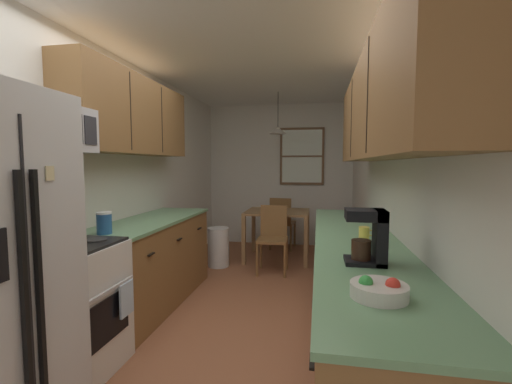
{
  "coord_description": "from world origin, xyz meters",
  "views": [
    {
      "loc": [
        0.7,
        -2.54,
        1.46
      ],
      "look_at": [
        -0.04,
        1.48,
        1.13
      ],
      "focal_mm": 23.68,
      "sensor_mm": 36.0,
      "label": 1
    }
  ],
  "objects_px": {
    "microwave_over_range": "(44,128)",
    "dining_chair_far": "(282,221)",
    "trash_bin": "(218,247)",
    "fruit_bowl": "(379,289)",
    "dining_chair_near": "(273,235)",
    "storage_canister": "(104,223)",
    "mug_by_coffeemaker": "(364,233)",
    "table_serving_bowl": "(270,209)",
    "coffee_maker": "(371,236)",
    "stove_range": "(67,308)",
    "dining_table": "(277,218)"
  },
  "relations": [
    {
      "from": "microwave_over_range",
      "to": "mug_by_coffeemaker",
      "type": "relative_size",
      "value": 5.46
    },
    {
      "from": "dining_chair_near",
      "to": "fruit_bowl",
      "type": "xyz_separation_m",
      "value": [
        0.86,
        -3.06,
        0.44
      ]
    },
    {
      "from": "dining_chair_far",
      "to": "mug_by_coffeemaker",
      "type": "relative_size",
      "value": 7.86
    },
    {
      "from": "storage_canister",
      "to": "mug_by_coffeemaker",
      "type": "distance_m",
      "value": 2.05
    },
    {
      "from": "dining_chair_near",
      "to": "mug_by_coffeemaker",
      "type": "xyz_separation_m",
      "value": [
        0.94,
        -1.93,
        0.45
      ]
    },
    {
      "from": "dining_chair_near",
      "to": "trash_bin",
      "type": "xyz_separation_m",
      "value": [
        -0.8,
        0.09,
        -0.22
      ]
    },
    {
      "from": "dining_chair_far",
      "to": "storage_canister",
      "type": "distance_m",
      "value": 3.52
    },
    {
      "from": "stove_range",
      "to": "mug_by_coffeemaker",
      "type": "xyz_separation_m",
      "value": [
        2.04,
        0.6,
        0.48
      ]
    },
    {
      "from": "dining_table",
      "to": "dining_chair_far",
      "type": "relative_size",
      "value": 1.06
    },
    {
      "from": "dining_table",
      "to": "trash_bin",
      "type": "height_order",
      "value": "dining_table"
    },
    {
      "from": "stove_range",
      "to": "storage_canister",
      "type": "relative_size",
      "value": 6.14
    },
    {
      "from": "dining_chair_near",
      "to": "trash_bin",
      "type": "height_order",
      "value": "dining_chair_near"
    },
    {
      "from": "dining_table",
      "to": "dining_chair_far",
      "type": "distance_m",
      "value": 0.63
    },
    {
      "from": "coffee_maker",
      "to": "mug_by_coffeemaker",
      "type": "distance_m",
      "value": 0.64
    },
    {
      "from": "stove_range",
      "to": "coffee_maker",
      "type": "bearing_deg",
      "value": -0.7
    },
    {
      "from": "fruit_bowl",
      "to": "dining_chair_near",
      "type": "bearing_deg",
      "value": 105.64
    },
    {
      "from": "trash_bin",
      "to": "storage_canister",
      "type": "height_order",
      "value": "storage_canister"
    },
    {
      "from": "microwave_over_range",
      "to": "storage_canister",
      "type": "relative_size",
      "value": 3.49
    },
    {
      "from": "storage_canister",
      "to": "table_serving_bowl",
      "type": "height_order",
      "value": "storage_canister"
    },
    {
      "from": "stove_range",
      "to": "storage_canister",
      "type": "bearing_deg",
      "value": 90.71
    },
    {
      "from": "dining_table",
      "to": "dining_chair_near",
      "type": "height_order",
      "value": "dining_chair_near"
    },
    {
      "from": "trash_bin",
      "to": "coffee_maker",
      "type": "xyz_separation_m",
      "value": [
        1.7,
        -2.64,
        0.78
      ]
    },
    {
      "from": "dining_chair_near",
      "to": "trash_bin",
      "type": "bearing_deg",
      "value": 173.75
    },
    {
      "from": "microwave_over_range",
      "to": "coffee_maker",
      "type": "relative_size",
      "value": 2.03
    },
    {
      "from": "table_serving_bowl",
      "to": "stove_range",
      "type": "bearing_deg",
      "value": -107.47
    },
    {
      "from": "fruit_bowl",
      "to": "coffee_maker",
      "type": "bearing_deg",
      "value": 85.85
    },
    {
      "from": "dining_table",
      "to": "dining_chair_near",
      "type": "bearing_deg",
      "value": -88.84
    },
    {
      "from": "dining_table",
      "to": "mug_by_coffeemaker",
      "type": "bearing_deg",
      "value": -69.43
    },
    {
      "from": "dining_chair_near",
      "to": "storage_canister",
      "type": "height_order",
      "value": "storage_canister"
    },
    {
      "from": "mug_by_coffeemaker",
      "to": "dining_chair_far",
      "type": "bearing_deg",
      "value": 106.8
    },
    {
      "from": "mug_by_coffeemaker",
      "to": "fruit_bowl",
      "type": "relative_size",
      "value": 0.48
    },
    {
      "from": "trash_bin",
      "to": "storage_canister",
      "type": "xyz_separation_m",
      "value": [
        -0.3,
        -2.17,
        0.71
      ]
    },
    {
      "from": "dining_table",
      "to": "trash_bin",
      "type": "relative_size",
      "value": 1.71
    },
    {
      "from": "stove_range",
      "to": "fruit_bowl",
      "type": "xyz_separation_m",
      "value": [
        1.95,
        -0.53,
        0.46
      ]
    },
    {
      "from": "table_serving_bowl",
      "to": "dining_chair_near",
      "type": "bearing_deg",
      "value": -77.5
    },
    {
      "from": "dining_table",
      "to": "storage_canister",
      "type": "xyz_separation_m",
      "value": [
        -1.09,
        -2.7,
        0.35
      ]
    },
    {
      "from": "microwave_over_range",
      "to": "table_serving_bowl",
      "type": "height_order",
      "value": "microwave_over_range"
    },
    {
      "from": "trash_bin",
      "to": "fruit_bowl",
      "type": "relative_size",
      "value": 2.34
    },
    {
      "from": "storage_canister",
      "to": "coffee_maker",
      "type": "height_order",
      "value": "coffee_maker"
    },
    {
      "from": "mug_by_coffeemaker",
      "to": "fruit_bowl",
      "type": "xyz_separation_m",
      "value": [
        -0.09,
        -1.13,
        -0.01
      ]
    },
    {
      "from": "microwave_over_range",
      "to": "dining_chair_far",
      "type": "distance_m",
      "value": 4.13
    },
    {
      "from": "storage_canister",
      "to": "fruit_bowl",
      "type": "xyz_separation_m",
      "value": [
        1.96,
        -0.98,
        -0.05
      ]
    },
    {
      "from": "dining_table",
      "to": "dining_chair_far",
      "type": "bearing_deg",
      "value": 89.93
    },
    {
      "from": "mug_by_coffeemaker",
      "to": "table_serving_bowl",
      "type": "xyz_separation_m",
      "value": [
        -1.07,
        2.49,
        -0.17
      ]
    },
    {
      "from": "stove_range",
      "to": "fruit_bowl",
      "type": "distance_m",
      "value": 2.08
    },
    {
      "from": "stove_range",
      "to": "coffee_maker",
      "type": "height_order",
      "value": "coffee_maker"
    },
    {
      "from": "stove_range",
      "to": "dining_chair_far",
      "type": "height_order",
      "value": "stove_range"
    },
    {
      "from": "storage_canister",
      "to": "mug_by_coffeemaker",
      "type": "bearing_deg",
      "value": 4.2
    },
    {
      "from": "coffee_maker",
      "to": "stove_range",
      "type": "bearing_deg",
      "value": 179.3
    },
    {
      "from": "coffee_maker",
      "to": "storage_canister",
      "type": "bearing_deg",
      "value": 166.66
    }
  ]
}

